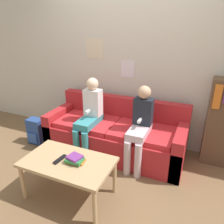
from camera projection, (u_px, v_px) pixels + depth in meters
ground_plane at (101, 169)px, 2.91m from camera, size 10.00×10.00×0.00m
wall_back at (129, 59)px, 3.25m from camera, size 8.00×0.06×2.60m
couch at (116, 135)px, 3.23m from camera, size 2.00×0.78×0.77m
coffee_table at (68, 165)px, 2.33m from camera, size 0.96×0.56×0.46m
person_left at (89, 114)px, 3.07m from camera, size 0.24×0.54×1.11m
person_right at (140, 124)px, 2.80m from camera, size 0.24×0.54×1.08m
tv_remote at (60, 159)px, 2.31m from camera, size 0.06×0.17×0.02m
book_stack at (75, 159)px, 2.27m from camera, size 0.20×0.16×0.08m
backpack at (36, 131)px, 3.49m from camera, size 0.25×0.21×0.41m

